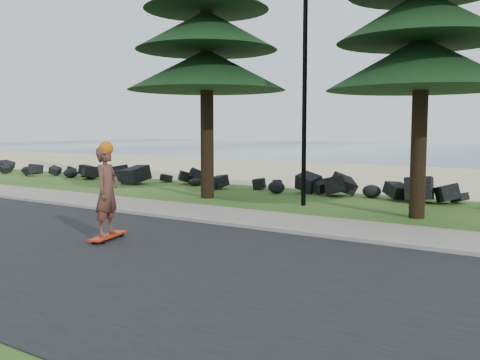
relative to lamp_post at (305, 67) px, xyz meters
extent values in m
plane|color=#2B541A|center=(0.00, -3.20, -4.13)|extent=(160.00, 160.00, 0.00)
cube|color=black|center=(0.00, -7.70, -4.12)|extent=(160.00, 7.00, 0.02)
cube|color=gray|center=(0.00, -4.10, -4.08)|extent=(160.00, 0.20, 0.10)
cube|color=gray|center=(0.00, -3.00, -4.09)|extent=(160.00, 2.00, 0.08)
cube|color=#C3B782|center=(0.00, 11.30, -4.13)|extent=(160.00, 15.00, 0.01)
cylinder|color=black|center=(0.00, 0.00, -0.13)|extent=(0.14, 0.14, 8.00)
cube|color=red|center=(-0.98, -6.88, -4.03)|extent=(0.57, 1.13, 0.04)
imported|color=brown|center=(-0.98, -6.88, -3.10)|extent=(0.61, 0.76, 1.83)
sphere|color=#D3630B|center=(-0.98, -6.88, -2.22)|extent=(0.29, 0.29, 0.29)
camera|label=1|loc=(7.36, -14.38, -1.83)|focal=40.00mm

